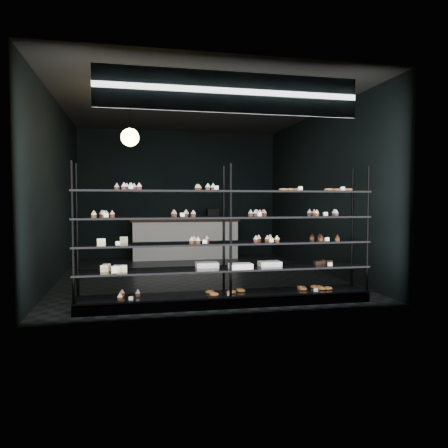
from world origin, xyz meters
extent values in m
cube|color=black|center=(0.00, 0.00, 0.01)|extent=(5.00, 6.00, 0.01)
cube|color=black|center=(0.00, 0.00, 3.20)|extent=(5.00, 6.00, 0.01)
cube|color=black|center=(0.00, 3.00, 1.60)|extent=(5.00, 0.01, 3.20)
cube|color=black|center=(0.00, -3.00, 1.60)|extent=(5.00, 0.01, 3.20)
cube|color=black|center=(-2.50, 0.00, 1.60)|extent=(0.01, 6.00, 3.20)
cube|color=black|center=(2.50, 0.00, 1.60)|extent=(0.01, 6.00, 3.20)
cube|color=black|center=(0.05, -2.45, 0.06)|extent=(4.00, 0.50, 0.12)
cylinder|color=black|center=(-1.92, -2.67, 0.99)|extent=(0.04, 0.04, 1.85)
cylinder|color=black|center=(-1.92, -2.23, 0.99)|extent=(0.04, 0.04, 1.85)
cylinder|color=black|center=(0.05, -2.67, 0.99)|extent=(0.04, 0.04, 1.85)
cylinder|color=black|center=(0.05, -2.23, 0.99)|extent=(0.04, 0.04, 1.85)
cylinder|color=black|center=(2.02, -2.67, 0.99)|extent=(0.04, 0.04, 1.85)
cylinder|color=black|center=(2.02, -2.23, 0.99)|extent=(0.04, 0.04, 1.85)
cube|color=black|center=(0.05, -2.45, 0.15)|extent=(4.00, 0.50, 0.03)
cube|color=black|center=(0.05, -2.45, 0.50)|extent=(4.00, 0.50, 0.02)
cube|color=black|center=(0.05, -2.45, 0.85)|extent=(4.00, 0.50, 0.02)
cube|color=black|center=(0.05, -2.45, 1.20)|extent=(4.00, 0.50, 0.02)
cube|color=black|center=(0.05, -2.45, 1.55)|extent=(4.00, 0.50, 0.02)
cube|color=white|center=(-1.24, -2.63, 1.59)|extent=(0.06, 0.04, 0.06)
cube|color=white|center=(-0.18, -2.63, 1.59)|extent=(0.05, 0.04, 0.06)
cube|color=white|center=(1.00, -2.63, 1.59)|extent=(0.06, 0.04, 0.06)
cube|color=white|center=(1.70, -2.63, 1.59)|extent=(0.06, 0.04, 0.06)
cube|color=white|center=(-1.53, -2.63, 1.24)|extent=(0.06, 0.04, 0.06)
cube|color=white|center=(-0.59, -2.63, 1.24)|extent=(0.05, 0.04, 0.06)
cube|color=white|center=(0.48, -2.63, 1.24)|extent=(0.06, 0.04, 0.06)
cube|color=white|center=(1.43, -2.63, 1.24)|extent=(0.06, 0.04, 0.06)
cube|color=white|center=(-1.42, -2.63, 0.89)|extent=(0.06, 0.04, 0.06)
cube|color=white|center=(-0.29, -2.63, 0.89)|extent=(0.06, 0.04, 0.06)
cube|color=white|center=(0.60, -2.63, 0.89)|extent=(0.05, 0.04, 0.06)
cube|color=white|center=(1.48, -2.63, 0.89)|extent=(0.06, 0.04, 0.06)
cube|color=white|center=(-1.46, -2.63, 0.54)|extent=(0.06, 0.04, 0.06)
cube|color=white|center=(1.47, -2.63, 0.54)|extent=(0.06, 0.04, 0.06)
cube|color=white|center=(-1.24, -2.63, 0.19)|extent=(0.06, 0.04, 0.06)
cube|color=white|center=(0.03, -2.63, 0.19)|extent=(0.06, 0.04, 0.06)
cube|color=white|center=(1.31, -2.63, 0.19)|extent=(0.06, 0.04, 0.06)
cube|color=#0D1442|center=(0.00, -2.92, 2.75)|extent=(3.20, 0.04, 0.45)
cube|color=white|center=(0.00, -2.94, 2.75)|extent=(3.30, 0.02, 0.50)
cylinder|color=black|center=(-1.22, -0.95, 2.89)|extent=(0.01, 0.01, 0.59)
sphere|color=#EDB253|center=(-1.22, -0.95, 2.45)|extent=(0.29, 0.29, 0.29)
cube|color=white|center=(0.08, 2.50, 0.46)|extent=(2.54, 0.60, 0.92)
cube|color=black|center=(0.08, 2.50, 0.95)|extent=(2.64, 0.65, 0.06)
cube|color=black|center=(0.77, 2.50, 1.10)|extent=(0.30, 0.30, 0.25)
camera|label=1|loc=(-1.21, -8.21, 1.42)|focal=35.00mm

